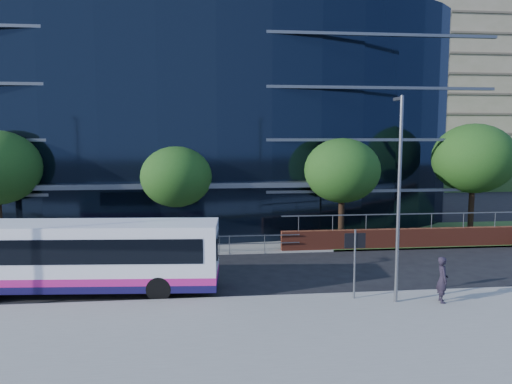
{
  "coord_description": "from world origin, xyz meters",
  "views": [
    {
      "loc": [
        -1.58,
        -20.46,
        6.63
      ],
      "look_at": [
        1.62,
        8.0,
        3.41
      ],
      "focal_mm": 35.0,
      "sensor_mm": 36.0,
      "label": 1
    }
  ],
  "objects": [
    {
      "name": "ground",
      "position": [
        0.0,
        0.0,
        0.0
      ],
      "size": [
        200.0,
        200.0,
        0.0
      ],
      "primitive_type": "plane",
      "color": "black",
      "rests_on": "ground"
    },
    {
      "name": "pedestrian",
      "position": [
        7.79,
        -2.42,
        1.06
      ],
      "size": [
        0.54,
        0.73,
        1.81
      ],
      "primitive_type": "imported",
      "rotation": [
        0.0,
        0.0,
        1.39
      ],
      "color": "black",
      "rests_on": "pavement_near"
    },
    {
      "name": "street_sign",
      "position": [
        4.5,
        -1.59,
        2.15
      ],
      "size": [
        0.85,
        0.09,
        2.8
      ],
      "color": "slate",
      "rests_on": "pavement_near"
    },
    {
      "name": "streetlight_east",
      "position": [
        6.0,
        -2.17,
        4.44
      ],
      "size": [
        0.15,
        0.77,
        8.0
      ],
      "color": "slate",
      "rests_on": "pavement_near"
    },
    {
      "name": "tree_dist_e",
      "position": [
        24.0,
        40.0,
        4.54
      ],
      "size": [
        4.62,
        4.62,
        6.51
      ],
      "color": "black",
      "rests_on": "ground"
    },
    {
      "name": "guard_railings",
      "position": [
        -8.0,
        7.0,
        0.82
      ],
      "size": [
        24.0,
        0.05,
        1.1
      ],
      "color": "slate",
      "rests_on": "ground"
    },
    {
      "name": "yellow_line_outer",
      "position": [
        0.0,
        -0.8,
        0.01
      ],
      "size": [
        80.0,
        0.08,
        0.01
      ],
      "primitive_type": "cube",
      "color": "gold",
      "rests_on": "ground"
    },
    {
      "name": "pavement_near",
      "position": [
        0.0,
        -5.0,
        0.07
      ],
      "size": [
        80.0,
        8.0,
        0.15
      ],
      "primitive_type": "cube",
      "color": "gray",
      "rests_on": "ground"
    },
    {
      "name": "city_bus",
      "position": [
        -6.31,
        0.76,
        1.6
      ],
      "size": [
        11.32,
        3.47,
        3.02
      ],
      "rotation": [
        0.0,
        0.0,
        -0.08
      ],
      "color": "white",
      "rests_on": "ground"
    },
    {
      "name": "kerb",
      "position": [
        0.0,
        -1.0,
        0.08
      ],
      "size": [
        80.0,
        0.25,
        0.16
      ],
      "primitive_type": "cube",
      "color": "gray",
      "rests_on": "ground"
    },
    {
      "name": "yellow_line_inner",
      "position": [
        0.0,
        -0.65,
        0.01
      ],
      "size": [
        80.0,
        0.08,
        0.01
      ],
      "primitive_type": "cube",
      "color": "gold",
      "rests_on": "ground"
    },
    {
      "name": "tree_far_c",
      "position": [
        7.0,
        9.0,
        4.54
      ],
      "size": [
        4.62,
        4.62,
        6.51
      ],
      "color": "black",
      "rests_on": "ground"
    },
    {
      "name": "far_forecourt",
      "position": [
        -6.0,
        11.0,
        0.05
      ],
      "size": [
        50.0,
        8.0,
        0.1
      ],
      "primitive_type": "cube",
      "color": "gray",
      "rests_on": "ground"
    },
    {
      "name": "glass_office",
      "position": [
        -4.0,
        20.85,
        8.0
      ],
      "size": [
        44.0,
        23.1,
        16.0
      ],
      "color": "black",
      "rests_on": "ground"
    },
    {
      "name": "tree_far_b",
      "position": [
        -3.0,
        9.5,
        4.21
      ],
      "size": [
        4.29,
        4.29,
        6.05
      ],
      "color": "black",
      "rests_on": "ground"
    },
    {
      "name": "apartment_block",
      "position": [
        32.0,
        57.21,
        11.11
      ],
      "size": [
        60.0,
        42.0,
        30.0
      ],
      "color": "#2D511E",
      "rests_on": "ground"
    },
    {
      "name": "tree_far_d",
      "position": [
        16.0,
        10.0,
        5.19
      ],
      "size": [
        5.28,
        5.28,
        7.44
      ],
      "color": "black",
      "rests_on": "ground"
    }
  ]
}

